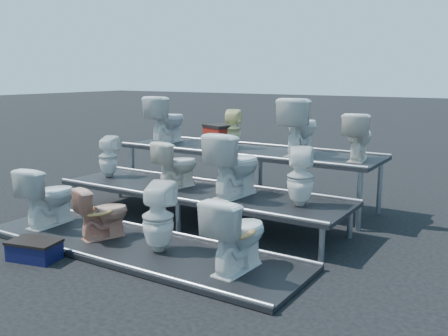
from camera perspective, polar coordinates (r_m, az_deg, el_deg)
The scene contains 18 objects.
ground at distance 7.00m, azimuth -2.82°, elevation -6.24°, with size 80.00×80.00×0.00m, color black.
tier_front at distance 6.03m, azimuth -10.04°, elevation -8.93°, with size 4.20×1.20×0.06m, color black.
tier_mid at distance 6.93m, azimuth -2.84°, elevation -4.42°, with size 4.20×1.20×0.46m, color black.
tier_back at distance 7.95m, azimuth 2.55°, elevation -0.96°, with size 4.20×1.20×0.86m, color black.
toilet_0 at distance 6.99m, azimuth -19.43°, elevation -3.01°, with size 0.44×0.77×0.79m, color silver.
toilet_1 at distance 6.27m, azimuth -13.69°, elevation -4.95°, with size 0.36×0.63×0.64m, color tan.
toilet_2 at distance 5.67m, azimuth -7.54°, elevation -5.59°, with size 0.36×0.36×0.79m, color silver.
toilet_3 at distance 5.10m, azimuth 1.50°, elevation -7.46°, with size 0.44×0.76×0.78m, color silver.
toilet_4 at distance 7.91m, azimuth -13.09°, elevation 1.26°, with size 0.29×0.29×0.63m, color silver.
toilet_5 at distance 7.03m, azimuth -5.43°, elevation 0.45°, with size 0.37×0.65×0.66m, color silver.
toilet_6 at distance 6.48m, azimuth 1.25°, elevation 0.43°, with size 0.47×0.83×0.84m, color silver.
toilet_7 at distance 6.08m, azimuth 8.72°, elevation -1.01°, with size 0.32×0.33×0.72m, color silver.
toilet_8 at distance 8.73m, azimuth -6.57°, elevation 5.56°, with size 0.45×0.79×0.81m, color silver.
toilet_9 at distance 7.97m, azimuth 0.93°, elevation 4.46°, with size 0.28×0.29×0.62m, color beige.
toilet_10 at distance 7.42m, azimuth 8.62°, elevation 4.74°, with size 0.47×0.83×0.84m, color silver.
toilet_11 at distance 7.13m, azimuth 15.07°, elevation 3.50°, with size 0.37×0.64×0.66m, color silver.
red_crate at distance 8.07m, azimuth -0.49°, elevation 3.49°, with size 0.45×0.36×0.32m, color maroon.
step_stool at distance 6.00m, azimuth -20.83°, elevation -8.89°, with size 0.54×0.32×0.19m, color black.
Camera 1 is at (3.87, -5.46, 2.04)m, focal length 40.00 mm.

